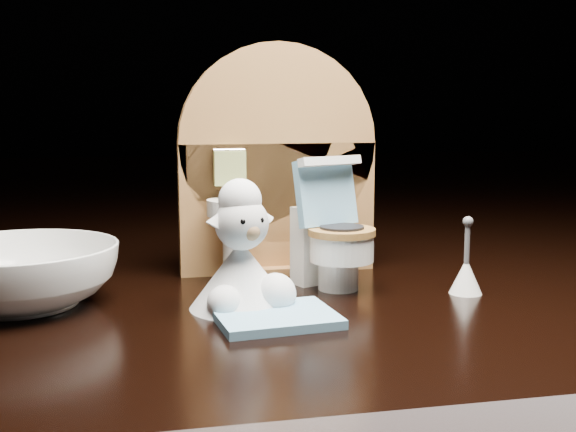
{
  "coord_description": "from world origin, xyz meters",
  "views": [
    {
      "loc": [
        -0.09,
        -0.4,
        0.11
      ],
      "look_at": [
        -0.0,
        0.01,
        0.05
      ],
      "focal_mm": 45.0,
      "sensor_mm": 36.0,
      "label": 1
    }
  ],
  "objects": [
    {
      "name": "toy_toilet",
      "position": [
        0.02,
        0.02,
        0.03
      ],
      "size": [
        0.05,
        0.06,
        0.08
      ],
      "rotation": [
        0.0,
        0.0,
        0.37
      ],
      "color": "white",
      "rests_on": "ground"
    },
    {
      "name": "plush_lamb",
      "position": [
        -0.04,
        -0.02,
        0.03
      ],
      "size": [
        0.06,
        0.06,
        0.07
      ],
      "rotation": [
        0.0,
        0.0,
        0.32
      ],
      "color": "white",
      "rests_on": "ground"
    },
    {
      "name": "bath_mat",
      "position": [
        -0.02,
        -0.05,
        0.0
      ],
      "size": [
        0.07,
        0.06,
        0.0
      ],
      "primitive_type": "cube",
      "rotation": [
        0.0,
        0.0,
        0.1
      ],
      "color": "#71ABCD",
      "rests_on": "ground"
    },
    {
      "name": "backdrop_panel",
      "position": [
        -0.0,
        0.06,
        0.07
      ],
      "size": [
        0.13,
        0.05,
        0.15
      ],
      "color": "#9F6A38",
      "rests_on": "ground"
    },
    {
      "name": "ceramic_bowl",
      "position": [
        -0.16,
        0.01,
        0.02
      ],
      "size": [
        0.12,
        0.12,
        0.03
      ],
      "primitive_type": "imported",
      "rotation": [
        0.0,
        0.0,
        0.08
      ],
      "color": "white",
      "rests_on": "ground"
    },
    {
      "name": "toilet_brush",
      "position": [
        0.1,
        -0.02,
        0.01
      ],
      "size": [
        0.02,
        0.02,
        0.05
      ],
      "color": "white",
      "rests_on": "ground"
    }
  ]
}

